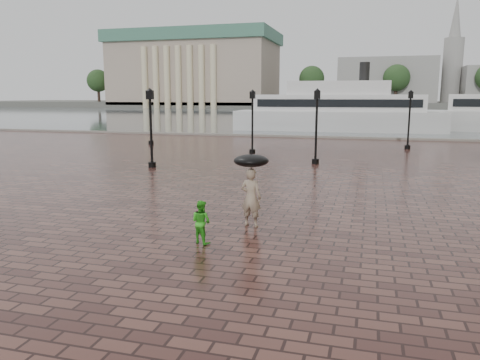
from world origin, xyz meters
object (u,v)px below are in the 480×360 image
object	(u,v)px
child_pedestrian	(201,222)
ferry_near	(338,111)
adult_pedestrian	(251,198)
street_lamps	(257,121)

from	to	relation	value
child_pedestrian	ferry_near	bearing A→B (deg)	-69.48
adult_pedestrian	ferry_near	world-z (taller)	ferry_near
child_pedestrian	ferry_near	size ratio (longest dim) A/B	0.05
street_lamps	child_pedestrian	world-z (taller)	street_lamps
street_lamps	ferry_near	bearing A→B (deg)	81.09
ferry_near	adult_pedestrian	bearing A→B (deg)	-91.27
child_pedestrian	ferry_near	xyz separation A→B (m)	(0.53, 44.89, 1.76)
adult_pedestrian	child_pedestrian	world-z (taller)	adult_pedestrian
adult_pedestrian	street_lamps	bearing A→B (deg)	-67.51
adult_pedestrian	child_pedestrian	distance (m)	2.28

